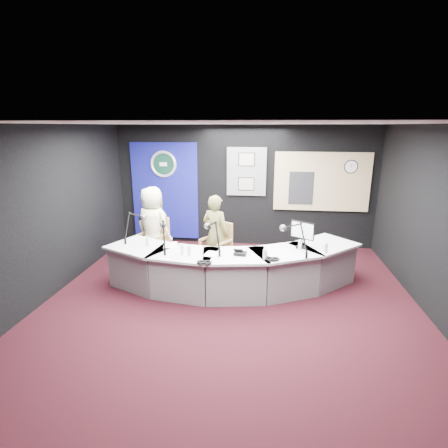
# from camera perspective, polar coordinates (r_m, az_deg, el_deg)

# --- Properties ---
(ground) EXTENTS (6.00, 6.00, 0.00)m
(ground) POSITION_cam_1_polar(r_m,az_deg,el_deg) (5.80, 1.01, -12.76)
(ground) COLOR black
(ground) RESTS_ON ground
(ceiling) EXTENTS (6.00, 6.00, 0.02)m
(ceiling) POSITION_cam_1_polar(r_m,az_deg,el_deg) (5.10, 1.16, 16.10)
(ceiling) COLOR silver
(ceiling) RESTS_ON ground
(wall_back) EXTENTS (6.00, 0.02, 2.80)m
(wall_back) POSITION_cam_1_polar(r_m,az_deg,el_deg) (8.20, 3.31, 6.12)
(wall_back) COLOR black
(wall_back) RESTS_ON ground
(wall_front) EXTENTS (6.00, 0.02, 2.80)m
(wall_front) POSITION_cam_1_polar(r_m,az_deg,el_deg) (2.54, -6.44, -17.01)
(wall_front) COLOR black
(wall_front) RESTS_ON ground
(wall_left) EXTENTS (0.02, 6.00, 2.80)m
(wall_left) POSITION_cam_1_polar(r_m,az_deg,el_deg) (6.33, -27.05, 1.51)
(wall_left) COLOR black
(wall_left) RESTS_ON ground
(wall_right) EXTENTS (0.02, 6.00, 2.80)m
(wall_right) POSITION_cam_1_polar(r_m,az_deg,el_deg) (5.80, 32.02, -0.34)
(wall_right) COLOR black
(wall_right) RESTS_ON ground
(broadcast_desk) EXTENTS (4.50, 1.90, 0.75)m
(broadcast_desk) POSITION_cam_1_polar(r_m,az_deg,el_deg) (6.14, 1.11, -7.21)
(broadcast_desk) COLOR silver
(broadcast_desk) RESTS_ON ground
(backdrop_panel) EXTENTS (1.60, 0.05, 2.30)m
(backdrop_panel) POSITION_cam_1_polar(r_m,az_deg,el_deg) (8.54, -9.60, 5.29)
(backdrop_panel) COLOR navy
(backdrop_panel) RESTS_ON wall_back
(agency_seal) EXTENTS (0.63, 0.07, 0.63)m
(agency_seal) POSITION_cam_1_polar(r_m,az_deg,el_deg) (8.41, -9.88, 9.60)
(agency_seal) COLOR silver
(agency_seal) RESTS_ON backdrop_panel
(seal_center) EXTENTS (0.48, 0.01, 0.48)m
(seal_center) POSITION_cam_1_polar(r_m,az_deg,el_deg) (8.41, -9.87, 9.60)
(seal_center) COLOR #0E3224
(seal_center) RESTS_ON backdrop_panel
(pinboard) EXTENTS (0.90, 0.04, 1.10)m
(pinboard) POSITION_cam_1_polar(r_m,az_deg,el_deg) (8.12, 3.69, 8.52)
(pinboard) COLOR slate
(pinboard) RESTS_ON wall_back
(framed_photo_upper) EXTENTS (0.34, 0.02, 0.27)m
(framed_photo_upper) POSITION_cam_1_polar(r_m,az_deg,el_deg) (8.06, 3.71, 10.46)
(framed_photo_upper) COLOR gray
(framed_photo_upper) RESTS_ON pinboard
(framed_photo_lower) EXTENTS (0.34, 0.02, 0.27)m
(framed_photo_lower) POSITION_cam_1_polar(r_m,az_deg,el_deg) (8.13, 3.64, 6.53)
(framed_photo_lower) COLOR gray
(framed_photo_lower) RESTS_ON pinboard
(booth_window_frame) EXTENTS (2.12, 0.06, 1.32)m
(booth_window_frame) POSITION_cam_1_polar(r_m,az_deg,el_deg) (8.22, 15.66, 6.65)
(booth_window_frame) COLOR tan
(booth_window_frame) RESTS_ON wall_back
(booth_glow) EXTENTS (2.00, 0.02, 1.20)m
(booth_glow) POSITION_cam_1_polar(r_m,az_deg,el_deg) (8.21, 15.67, 6.64)
(booth_glow) COLOR #FFEAA1
(booth_glow) RESTS_ON booth_window_frame
(equipment_rack) EXTENTS (0.55, 0.02, 0.75)m
(equipment_rack) POSITION_cam_1_polar(r_m,az_deg,el_deg) (8.16, 12.47, 5.73)
(equipment_rack) COLOR black
(equipment_rack) RESTS_ON booth_window_frame
(wall_clock) EXTENTS (0.28, 0.01, 0.28)m
(wall_clock) POSITION_cam_1_polar(r_m,az_deg,el_deg) (8.26, 20.03, 8.78)
(wall_clock) COLOR white
(wall_clock) RESTS_ON booth_window_frame
(armchair_left) EXTENTS (0.63, 0.63, 0.87)m
(armchair_left) POSITION_cam_1_polar(r_m,az_deg,el_deg) (7.35, -11.37, -3.08)
(armchair_left) COLOR #AB824E
(armchair_left) RESTS_ON ground
(armchair_right) EXTENTS (0.76, 0.76, 0.98)m
(armchair_right) POSITION_cam_1_polar(r_m,az_deg,el_deg) (6.82, -1.38, -3.76)
(armchair_right) COLOR #AB824E
(armchair_right) RESTS_ON ground
(draped_jacket) EXTENTS (0.50, 0.27, 0.70)m
(draped_jacket) POSITION_cam_1_polar(r_m,az_deg,el_deg) (7.54, -11.67, -1.15)
(draped_jacket) COLOR #686158
(draped_jacket) RESTS_ON armchair_left
(person_man) EXTENTS (0.92, 0.75, 1.61)m
(person_man) POSITION_cam_1_polar(r_m,az_deg,el_deg) (7.24, -11.53, -0.31)
(person_man) COLOR #EFEDBF
(person_man) RESTS_ON ground
(person_woman) EXTENTS (0.65, 0.55, 1.52)m
(person_woman) POSITION_cam_1_polar(r_m,az_deg,el_deg) (6.73, -1.39, -1.59)
(person_woman) COLOR brown
(person_woman) RESTS_ON ground
(computer_monitor) EXTENTS (0.42, 0.29, 0.33)m
(computer_monitor) POSITION_cam_1_polar(r_m,az_deg,el_deg) (6.04, 12.64, -0.96)
(computer_monitor) COLOR black
(computer_monitor) RESTS_ON broadcast_desk
(desk_phone) EXTENTS (0.21, 0.18, 0.05)m
(desk_phone) POSITION_cam_1_polar(r_m,az_deg,el_deg) (5.68, 2.70, -4.82)
(desk_phone) COLOR black
(desk_phone) RESTS_ON broadcast_desk
(headphones_near) EXTENTS (0.21, 0.21, 0.03)m
(headphones_near) POSITION_cam_1_polar(r_m,az_deg,el_deg) (5.52, 7.86, -5.66)
(headphones_near) COLOR black
(headphones_near) RESTS_ON broadcast_desk
(headphones_far) EXTENTS (0.21, 0.21, 0.03)m
(headphones_far) POSITION_cam_1_polar(r_m,az_deg,el_deg) (5.34, -3.24, -6.26)
(headphones_far) COLOR black
(headphones_far) RESTS_ON broadcast_desk
(paper_stack) EXTENTS (0.29, 0.37, 0.00)m
(paper_stack) POSITION_cam_1_polar(r_m,az_deg,el_deg) (6.21, -8.76, -3.39)
(paper_stack) COLOR white
(paper_stack) RESTS_ON broadcast_desk
(notepad) EXTENTS (0.24, 0.30, 0.00)m
(notepad) POSITION_cam_1_polar(r_m,az_deg,el_deg) (5.72, -2.15, -4.90)
(notepad) COLOR white
(notepad) RESTS_ON broadcast_desk
(boom_mic_a) EXTENTS (0.25, 0.73, 0.60)m
(boom_mic_a) POSITION_cam_1_polar(r_m,az_deg,el_deg) (6.59, -14.44, 0.12)
(boom_mic_a) COLOR black
(boom_mic_a) RESTS_ON broadcast_desk
(boom_mic_b) EXTENTS (0.31, 0.71, 0.60)m
(boom_mic_b) POSITION_cam_1_polar(r_m,az_deg,el_deg) (5.94, -9.83, -1.29)
(boom_mic_b) COLOR black
(boom_mic_b) RESTS_ON broadcast_desk
(boom_mic_c) EXTENTS (0.41, 0.67, 0.60)m
(boom_mic_c) POSITION_cam_1_polar(r_m,az_deg,el_deg) (5.79, -1.79, -1.51)
(boom_mic_c) COLOR black
(boom_mic_c) RESTS_ON broadcast_desk
(boom_mic_d) EXTENTS (0.48, 0.62, 0.60)m
(boom_mic_d) POSITION_cam_1_polar(r_m,az_deg,el_deg) (5.81, 11.45, -1.76)
(boom_mic_d) COLOR black
(boom_mic_d) RESTS_ON broadcast_desk
(water_bottles) EXTENTS (3.08, 0.57, 0.18)m
(water_bottles) POSITION_cam_1_polar(r_m,az_deg,el_deg) (5.76, 1.54, -3.81)
(water_bottles) COLOR silver
(water_bottles) RESTS_ON broadcast_desk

